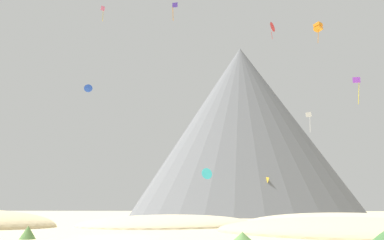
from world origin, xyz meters
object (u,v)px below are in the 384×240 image
Objects in this scene: kite_orange_high at (318,27)px; kite_blue_high at (88,88)px; kite_gold_low at (267,180)px; kite_white_mid at (309,117)px; bush_mid_center at (13,224)px; kite_rainbow_high at (103,10)px; bush_scatter_east at (243,236)px; kite_violet_mid at (357,83)px; kite_indigo_high at (174,8)px; bush_near_left at (176,225)px; rock_massif at (244,134)px; kite_cyan_low at (207,174)px; kite_red_high at (272,27)px; bush_low_patch at (28,232)px.

kite_blue_high is at bearing 109.63° from kite_orange_high.
kite_orange_high is at bearing -143.22° from kite_gold_low.
bush_mid_center is at bearing 89.89° from kite_white_mid.
kite_white_mid is at bearing -149.53° from kite_rainbow_high.
bush_scatter_east is 0.31× the size of kite_violet_mid.
kite_indigo_high is 28.49m from kite_orange_high.
bush_scatter_east is 0.97× the size of kite_gold_low.
kite_rainbow_high is at bearing 128.67° from bush_near_left.
rock_massif is 21.60× the size of kite_violet_mid.
kite_white_mid is 2.06× the size of kite_blue_high.
bush_near_left is at bearing -98.03° from rock_massif.
kite_blue_high is (-8.60, 43.76, 30.80)m from bush_mid_center.
kite_rainbow_high reaches higher than kite_indigo_high.
kite_indigo_high is at bearing 170.06° from kite_gold_low.
bush_near_left is 1.35× the size of bush_mid_center.
kite_orange_high is 1.57× the size of kite_cyan_low.
kite_violet_mid is 1.10× the size of kite_orange_high.
kite_blue_high is 46.43m from kite_red_high.
kite_red_high is at bearing -26.92° from kite_blue_high.
bush_scatter_east is 51.74m from kite_cyan_low.
bush_low_patch is 56.54m from kite_rainbow_high.
kite_blue_high is (-10.84, 22.52, -8.59)m from kite_rainbow_high.
kite_rainbow_high is at bearing 83.97° from bush_mid_center.
kite_cyan_low is at bearing 51.73° from kite_white_mid.
kite_orange_high is (15.18, 39.29, 33.93)m from bush_scatter_east.
kite_gold_low is 49.31m from kite_rainbow_high.
kite_rainbow_high is at bearing 68.24° from kite_white_mid.
kite_gold_low is 0.31× the size of kite_white_mid.
bush_near_left is at bearing 108.30° from kite_cyan_low.
bush_near_left is 19.15m from bush_low_patch.
kite_violet_mid is (45.44, 11.70, 20.07)m from bush_mid_center.
kite_red_high is (17.42, 29.34, 9.84)m from kite_indigo_high.
bush_low_patch is 72.21m from kite_blue_high.
kite_violet_mid is at bearing -121.47° from kite_orange_high.
bush_low_patch is 49.33m from kite_violet_mid.
kite_gold_low is (6.52, 59.57, 7.81)m from bush_scatter_east.
bush_scatter_east is 39.78m from kite_violet_mid.
kite_orange_high is (42.66, 21.67, 33.98)m from bush_mid_center.
kite_gold_low is 34.19m from kite_orange_high.
kite_violet_mid is 63.75m from kite_blue_high.
kite_white_mid is at bearing 38.07° from bush_mid_center.
kite_indigo_high is (6.81, 25.09, 31.03)m from bush_low_patch.
kite_orange_high is at bearing 45.60° from bush_near_left.
kite_orange_high is at bearing 161.09° from kite_violet_mid.
kite_red_high reaches higher than bush_mid_center.
bush_mid_center is at bearing -110.06° from kite_violet_mid.
kite_white_mid is (14.66, 50.63, 19.74)m from bush_scatter_east.
bush_near_left is 17.92m from bush_scatter_east.
kite_rainbow_high is at bearing 136.78° from kite_gold_low.
kite_cyan_low is at bearing 79.36° from bush_low_patch.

